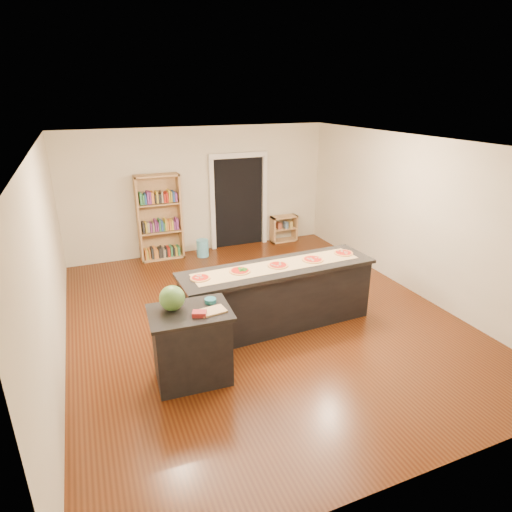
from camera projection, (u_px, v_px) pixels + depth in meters
name	position (u px, v px, depth m)	size (l,w,h in m)	color
room	(261.00, 236.00, 6.61)	(6.00, 7.00, 2.80)	beige
doorway	(239.00, 196.00, 9.99)	(1.40, 0.09, 2.21)	black
kitchen_island	(278.00, 296.00, 6.67)	(3.06, 0.83, 1.01)	black
side_counter	(192.00, 345.00, 5.39)	(1.00, 0.73, 0.99)	black
bookshelf	(160.00, 218.00, 9.25)	(0.94, 0.33, 1.87)	tan
low_shelf	(284.00, 229.00, 10.57)	(0.65, 0.28, 0.65)	tan
waste_bin	(203.00, 248.00, 9.63)	(0.27, 0.27, 0.39)	#5EB7D3
kraft_paper	(278.00, 266.00, 6.51)	(2.65, 0.48, 0.00)	tan
watermelon	(172.00, 298.00, 5.19)	(0.31, 0.31, 0.31)	#144214
cutting_board	(212.00, 311.00, 5.19)	(0.32, 0.21, 0.02)	tan
package_red	(199.00, 314.00, 5.09)	(0.16, 0.12, 0.06)	maroon
package_teal	(210.00, 301.00, 5.41)	(0.15, 0.15, 0.06)	#195966
pizza_a	(200.00, 278.00, 6.06)	(0.30, 0.30, 0.02)	#C08149
pizza_b	(240.00, 271.00, 6.29)	(0.30, 0.30, 0.02)	#C08149
pizza_c	(278.00, 265.00, 6.50)	(0.30, 0.30, 0.02)	#C08149
pizza_d	(313.00, 259.00, 6.72)	(0.34, 0.34, 0.02)	#C08149
pizza_e	(343.00, 253.00, 6.99)	(0.31, 0.31, 0.02)	#C08149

